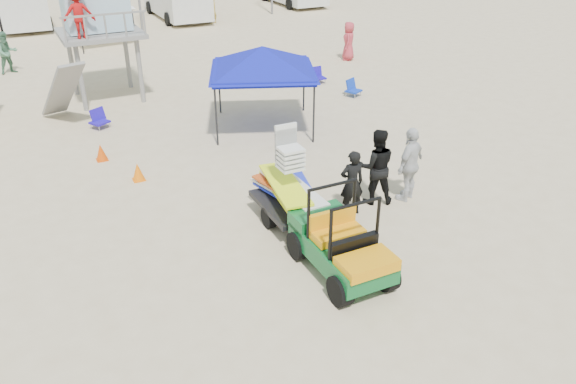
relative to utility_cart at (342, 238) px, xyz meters
name	(u,v)px	position (x,y,z in m)	size (l,w,h in m)	color
ground	(338,332)	(-0.95, -1.51, -0.85)	(140.00, 140.00, 0.00)	beige
utility_cart	(342,238)	(0.00, 0.00, 0.00)	(1.26, 2.40, 1.83)	#0E5A27
surf_trailer	(290,189)	(0.00, 2.33, 0.03)	(1.32, 2.43, 2.15)	black
man_left	(352,183)	(1.52, 2.03, -0.02)	(0.60, 0.40, 1.66)	black
man_mid	(376,167)	(2.37, 2.28, 0.13)	(0.95, 0.74, 1.96)	black
man_right	(410,164)	(3.22, 2.03, 0.12)	(1.14, 0.47, 1.94)	silver
lifeguard_tower	(93,6)	(-2.12, 13.90, 2.57)	(2.90, 2.90, 4.60)	gray
canopy_blue	(262,51)	(2.05, 8.35, 1.71)	(4.12, 4.12, 3.11)	black
cone_near	(101,152)	(-3.36, 7.97, -0.60)	(0.34, 0.34, 0.50)	#DC4706
cone_far	(138,172)	(-2.70, 6.17, -0.60)	(0.34, 0.34, 0.50)	orange
beach_chair_a	(99,119)	(-2.94, 10.74, -0.54)	(0.72, 0.81, 0.64)	#2110B3
beach_chair_b	(352,88)	(6.50, 9.87, -0.54)	(0.70, 0.78, 0.64)	#1035B5
beach_chair_c	(317,75)	(6.14, 12.02, -0.54)	(0.54, 0.58, 0.64)	#1A0FA9
distant_beachgoers	(91,56)	(-2.07, 17.18, 0.01)	(20.11, 12.00, 1.80)	#B73440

